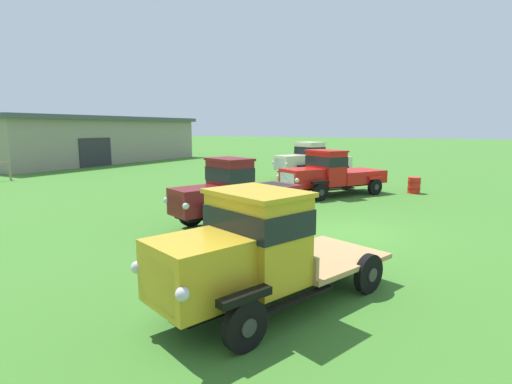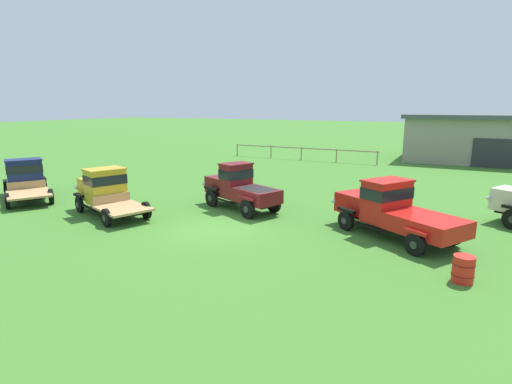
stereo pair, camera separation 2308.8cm
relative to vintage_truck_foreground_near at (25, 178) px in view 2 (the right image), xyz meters
name	(u,v)px [view 2 (the right image)]	position (x,y,z in m)	size (l,w,h in m)	color
ground_plane	(217,229)	(12.65, -0.03, -1.11)	(240.00, 240.00, 0.00)	#3D7528
paddock_fence	(302,151)	(8.02, 21.93, -0.22)	(14.17, 0.59, 1.23)	#997F60
vintage_truck_foreground_near	(25,178)	(0.00, 0.00, 0.00)	(5.51, 4.22, 2.18)	black
vintage_truck_second_in_line	(105,190)	(6.52, -0.31, 0.02)	(5.26, 3.38, 2.17)	black
vintage_truck_midrow_center	(239,187)	(11.85, 3.26, -0.01)	(4.88, 3.15, 2.27)	black
vintage_truck_far_side	(393,210)	(19.26, 2.39, -0.06)	(5.57, 4.38, 2.20)	black
oil_drum_beside_row	(463,269)	(21.82, -1.09, -0.71)	(0.63, 0.63, 0.80)	red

